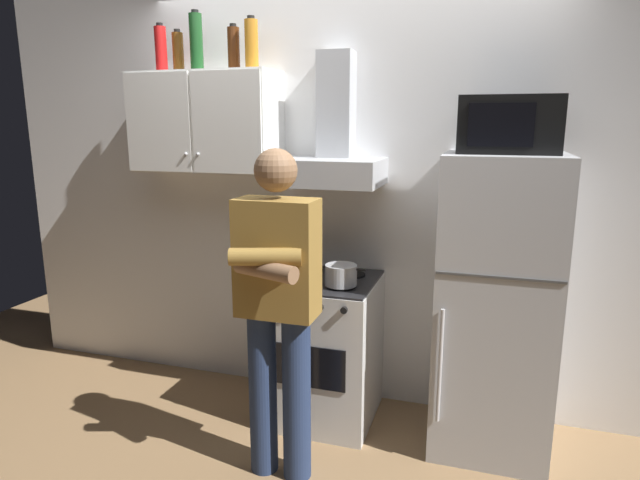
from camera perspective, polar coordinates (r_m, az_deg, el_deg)
name	(u,v)px	position (r m, az deg, el deg)	size (l,w,h in m)	color
ground_plane	(320,437)	(3.26, 0.00, -20.17)	(7.00, 7.00, 0.00)	olive
back_wall_tiled	(349,189)	(3.35, 3.11, 5.45)	(4.80, 0.10, 2.70)	white
upper_cabinet	(206,123)	(3.43, -12.01, 12.07)	(0.90, 0.37, 0.60)	white
stove_oven	(325,348)	(3.28, 0.49, -11.38)	(0.60, 0.62, 0.87)	silver
range_hood	(331,150)	(3.12, 1.22, 9.53)	(0.60, 0.44, 0.75)	#B7BABF
refrigerator	(496,306)	(3.02, 18.10, -6.63)	(0.60, 0.62, 1.60)	silver
microwave	(509,125)	(2.89, 19.36, 11.44)	(0.48, 0.37, 0.28)	black
person_standing	(278,305)	(2.59, -4.52, -6.88)	(0.38, 0.33, 1.64)	navy
cooking_pot	(341,275)	(2.96, 2.24, -3.71)	(0.28, 0.18, 0.11)	#B7BABF
bottle_beer_brown	(178,52)	(3.58, -14.80, 18.68)	(0.07, 0.07, 0.25)	brown
bottle_soda_red	(161,49)	(3.61, -16.50, 18.81)	(0.07, 0.07, 0.29)	red
bottle_wine_green	(196,42)	(3.49, -12.98, 19.73)	(0.08, 0.08, 0.35)	#19471E
bottle_liquor_amber	(252,44)	(3.33, -7.27, 19.87)	(0.08, 0.08, 0.30)	#B7721E
bottle_rum_dark	(234,49)	(3.40, -9.13, 19.38)	(0.07, 0.07, 0.26)	#47230F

